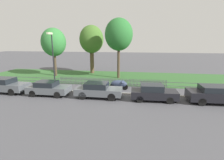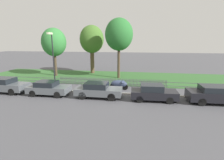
{
  "view_description": "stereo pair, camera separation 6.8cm",
  "coord_description": "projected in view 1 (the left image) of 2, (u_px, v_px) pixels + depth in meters",
  "views": [
    {
      "loc": [
        3.11,
        -15.54,
        4.89
      ],
      "look_at": [
        0.43,
        1.04,
        1.1
      ],
      "focal_mm": 28.0,
      "sensor_mm": 36.0,
      "label": 1
    },
    {
      "loc": [
        3.18,
        -15.52,
        4.89
      ],
      "look_at": [
        0.43,
        1.04,
        1.1
      ],
      "focal_mm": 28.0,
      "sensor_mm": 36.0,
      "label": 2
    }
  ],
  "objects": [
    {
      "name": "park_fence",
      "position": [
        111.0,
        82.0,
        19.31
      ],
      "size": [
        37.1,
        0.05,
        0.86
      ],
      "color": "#4C4C51",
      "rests_on": "ground"
    },
    {
      "name": "tree_behind_motorcycle",
      "position": [
        92.0,
        40.0,
        25.91
      ],
      "size": [
        3.56,
        3.56,
        7.15
      ],
      "color": "brown",
      "rests_on": "ground"
    },
    {
      "name": "ground_plane",
      "position": [
        106.0,
        94.0,
        16.52
      ],
      "size": [
        120.0,
        120.0,
        0.0
      ],
      "primitive_type": "plane",
      "color": "#4C4C51"
    },
    {
      "name": "parked_car_silver_hatchback",
      "position": [
        4.0,
        85.0,
        16.75
      ],
      "size": [
        4.34,
        1.83,
        1.42
      ],
      "rotation": [
        0.0,
        0.0,
        -0.01
      ],
      "color": "#51565B",
      "rests_on": "ground"
    },
    {
      "name": "parked_car_white_van",
      "position": [
        217.0,
        94.0,
        13.89
      ],
      "size": [
        4.57,
        1.97,
        1.42
      ],
      "rotation": [
        0.0,
        0.0,
        0.03
      ],
      "color": "black",
      "rests_on": "ground"
    },
    {
      "name": "street_lamp",
      "position": [
        52.0,
        55.0,
        17.01
      ],
      "size": [
        0.2,
        0.79,
        5.65
      ],
      "color": "black",
      "rests_on": "ground"
    },
    {
      "name": "kerb_stone",
      "position": [
        106.0,
        93.0,
        16.6
      ],
      "size": [
        37.1,
        0.2,
        0.12
      ],
      "primitive_type": "cube",
      "color": "#B2ADA3",
      "rests_on": "ground"
    },
    {
      "name": "parked_car_navy_estate",
      "position": [
        98.0,
        90.0,
        15.27
      ],
      "size": [
        4.03,
        1.78,
        1.33
      ],
      "rotation": [
        0.0,
        0.0,
        0.01
      ],
      "color": "#51565B",
      "rests_on": "ground"
    },
    {
      "name": "covered_motorcycle",
      "position": [
        119.0,
        84.0,
        17.76
      ],
      "size": [
        1.87,
        0.87,
        0.98
      ],
      "rotation": [
        0.0,
        0.0,
        -0.1
      ],
      "color": "black",
      "rests_on": "ground"
    },
    {
      "name": "parked_car_black_saloon",
      "position": [
        48.0,
        88.0,
        15.95
      ],
      "size": [
        3.76,
        1.76,
        1.3
      ],
      "rotation": [
        0.0,
        0.0,
        0.01
      ],
      "color": "#51565B",
      "rests_on": "ground"
    },
    {
      "name": "grass_strip",
      "position": [
        117.0,
        77.0,
        23.77
      ],
      "size": [
        37.1,
        9.11,
        0.01
      ],
      "primitive_type": "cube",
      "color": "#33602D",
      "rests_on": "ground"
    },
    {
      "name": "tree_mid_park",
      "position": [
        119.0,
        35.0,
        22.27
      ],
      "size": [
        3.58,
        3.58,
        7.73
      ],
      "color": "#473828",
      "rests_on": "ground"
    },
    {
      "name": "parked_car_red_compact",
      "position": [
        153.0,
        92.0,
        14.53
      ],
      "size": [
        3.83,
        1.79,
        1.36
      ],
      "rotation": [
        0.0,
        0.0,
        0.04
      ],
      "color": "black",
      "rests_on": "ground"
    },
    {
      "name": "tree_nearest_kerb",
      "position": [
        54.0,
        42.0,
        23.99
      ],
      "size": [
        3.35,
        3.35,
        6.62
      ],
      "color": "#473828",
      "rests_on": "ground"
    }
  ]
}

